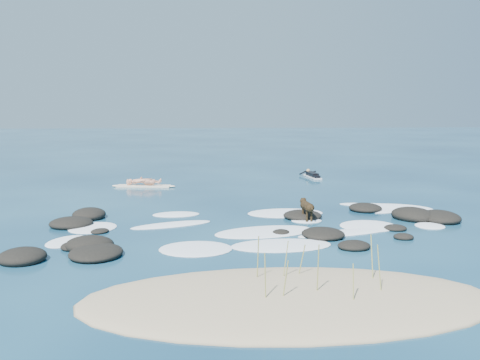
{
  "coord_description": "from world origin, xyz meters",
  "views": [
    {
      "loc": [
        -1.72,
        -18.97,
        4.11
      ],
      "look_at": [
        -0.26,
        4.0,
        0.9
      ],
      "focal_mm": 40.0,
      "sensor_mm": 36.0,
      "label": 1
    }
  ],
  "objects": [
    {
      "name": "dune_grass",
      "position": [
        0.55,
        -8.06,
        0.64
      ],
      "size": [
        2.64,
        1.82,
        1.18
      ],
      "color": "olive",
      "rests_on": "ground"
    },
    {
      "name": "ground",
      "position": [
        0.0,
        0.0,
        0.0
      ],
      "size": [
        160.0,
        160.0,
        0.0
      ],
      "primitive_type": "plane",
      "color": "#0A2642",
      "rests_on": "ground"
    },
    {
      "name": "reef_rocks",
      "position": [
        -0.34,
        -1.58,
        0.11
      ],
      "size": [
        14.86,
        7.76,
        0.56
      ],
      "color": "black",
      "rests_on": "ground"
    },
    {
      "name": "sand_dune",
      "position": [
        0.0,
        -8.2,
        0.0
      ],
      "size": [
        9.0,
        4.4,
        0.6
      ],
      "primitive_type": "ellipsoid",
      "color": "#9E8966",
      "rests_on": "ground"
    },
    {
      "name": "standing_surfer_rig",
      "position": [
        -4.91,
        8.16,
        0.73
      ],
      "size": [
        3.28,
        0.89,
        1.86
      ],
      "rotation": [
        0.0,
        0.0,
        -0.12
      ],
      "color": "#F7E5C5",
      "rests_on": "ground"
    },
    {
      "name": "dog",
      "position": [
        1.86,
        -0.39,
        0.54
      ],
      "size": [
        0.43,
        1.28,
        0.81
      ],
      "rotation": [
        0.0,
        0.0,
        1.7
      ],
      "color": "black",
      "rests_on": "ground"
    },
    {
      "name": "breaking_foam",
      "position": [
        0.99,
        -0.88,
        0.01
      ],
      "size": [
        14.34,
        8.09,
        0.12
      ],
      "color": "white",
      "rests_on": "ground"
    },
    {
      "name": "paddling_surfer_rig",
      "position": [
        4.37,
        11.25,
        0.14
      ],
      "size": [
        1.05,
        2.36,
        0.41
      ],
      "rotation": [
        0.0,
        0.0,
        1.7
      ],
      "color": "white",
      "rests_on": "ground"
    }
  ]
}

